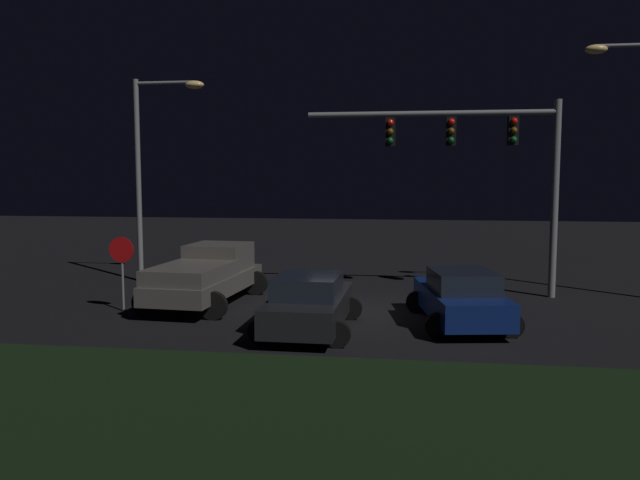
% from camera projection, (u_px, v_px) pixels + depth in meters
% --- Properties ---
extents(ground_plane, '(80.00, 80.00, 0.00)m').
position_uv_depth(ground_plane, '(348.00, 309.00, 19.41)').
color(ground_plane, black).
extents(grass_median, '(25.55, 6.26, 0.10)m').
position_uv_depth(grass_median, '(297.00, 411.00, 10.91)').
color(grass_median, black).
rests_on(grass_median, ground_plane).
extents(pickup_truck, '(3.12, 5.53, 1.80)m').
position_uv_depth(pickup_truck, '(207.00, 272.00, 20.18)').
color(pickup_truck, '#514C47').
rests_on(pickup_truck, ground_plane).
extents(car_sedan, '(2.96, 4.64, 1.51)m').
position_uv_depth(car_sedan, '(461.00, 298.00, 17.34)').
color(car_sedan, navy).
rests_on(car_sedan, ground_plane).
extents(car_sedan_far, '(2.51, 4.42, 1.51)m').
position_uv_depth(car_sedan_far, '(309.00, 303.00, 16.57)').
color(car_sedan_far, black).
rests_on(car_sedan_far, ground_plane).
extents(traffic_signal_gantry, '(8.32, 0.56, 6.50)m').
position_uv_depth(traffic_signal_gantry, '(480.00, 149.00, 21.19)').
color(traffic_signal_gantry, slate).
rests_on(traffic_signal_gantry, ground_plane).
extents(street_lamp_left, '(2.74, 0.44, 7.61)m').
position_uv_depth(street_lamp_left, '(152.00, 154.00, 24.02)').
color(street_lamp_left, slate).
rests_on(street_lamp_left, ground_plane).
extents(stop_sign, '(0.76, 0.08, 2.23)m').
position_uv_depth(stop_sign, '(122.00, 259.00, 18.98)').
color(stop_sign, slate).
rests_on(stop_sign, ground_plane).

